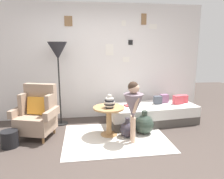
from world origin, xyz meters
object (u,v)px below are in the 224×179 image
armchair (37,113)px  demijohn_near (127,130)px  book_on_daybed (130,105)px  floor_lamp (58,54)px  daybed (151,114)px  side_table (109,115)px  demijohn_far (144,124)px  vase_striped (110,103)px  magazine_basket (10,139)px  person_child (133,104)px

armchair → demijohn_near: (1.64, -0.30, -0.29)m
book_on_daybed → floor_lamp: bearing=171.9°
daybed → demijohn_near: 0.96m
book_on_daybed → demijohn_near: bearing=-106.7°
side_table → book_on_daybed: side_table is taller
demijohn_near → demijohn_far: bearing=16.7°
daybed → floor_lamp: bearing=174.1°
demijohn_near → armchair: bearing=169.6°
side_table → floor_lamp: (-0.95, 0.74, 1.11)m
armchair → vase_striped: (1.32, -0.22, 0.21)m
armchair → book_on_daybed: 1.88m
armchair → magazine_basket: 0.63m
armchair → side_table: 1.33m
side_table → demijohn_near: size_ratio=1.59×
armchair → daybed: (2.33, 0.37, -0.24)m
vase_striped → book_on_daybed: 0.81m
armchair → daybed: size_ratio=0.49×
floor_lamp → magazine_basket: (-0.76, -0.97, -1.37)m
magazine_basket → vase_striped: bearing=5.9°
demijohn_far → magazine_basket: demijohn_far is taller
demijohn_near → book_on_daybed: bearing=73.3°
magazine_basket → demijohn_far: bearing=4.8°
side_table → book_on_daybed: 0.75m
daybed → demijohn_near: (-0.69, -0.67, -0.05)m
book_on_daybed → demijohn_near: book_on_daybed is taller
person_child → book_on_daybed: (0.15, 0.87, -0.27)m
side_table → book_on_daybed: size_ratio=2.65×
floor_lamp → book_on_daybed: bearing=-8.1°
daybed → book_on_daybed: 0.54m
armchair → side_table: bearing=-7.3°
armchair → floor_lamp: size_ratio=0.56×
floor_lamp → demijohn_far: bearing=-25.1°
vase_striped → demijohn_near: bearing=-14.3°
armchair → magazine_basket: size_ratio=3.46×
side_table → magazine_basket: 1.74m
magazine_basket → side_table: bearing=7.6°
floor_lamp → demijohn_near: 2.06m
vase_striped → armchair: bearing=170.5°
person_child → daybed: bearing=54.0°
floor_lamp → vase_striped: bearing=-39.5°
daybed → demijohn_far: bearing=-120.8°
book_on_daybed → demijohn_near: size_ratio=0.60×
armchair → person_child: bearing=-16.8°
armchair → magazine_basket: bearing=-134.5°
daybed → person_child: (-0.64, -0.88, 0.49)m
daybed → vase_striped: bearing=-149.8°
side_table → demijohn_far: size_ratio=1.27×
book_on_daybed → demijohn_far: 0.62m
demijohn_far → magazine_basket: (-2.39, -0.20, -0.05)m
vase_striped → magazine_basket: vase_striped is taller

